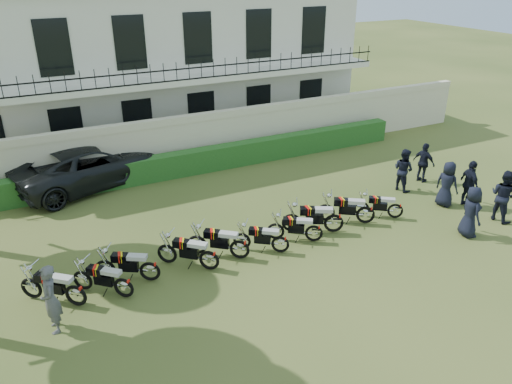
% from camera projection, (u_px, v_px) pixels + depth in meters
% --- Properties ---
extents(ground, '(100.00, 100.00, 0.00)m').
position_uv_depth(ground, '(274.00, 254.00, 15.37)').
color(ground, '#364A1D').
rests_on(ground, ground).
extents(perimeter_wall, '(30.00, 0.35, 2.30)m').
position_uv_depth(perimeter_wall, '(186.00, 141.00, 21.36)').
color(perimeter_wall, beige).
rests_on(perimeter_wall, ground).
extents(hedge, '(18.00, 0.60, 1.00)m').
position_uv_depth(hedge, '(215.00, 158.00, 21.40)').
color(hedge, '#1A4719').
rests_on(hedge, ground).
extents(building, '(20.40, 9.60, 7.40)m').
position_uv_depth(building, '(144.00, 58.00, 25.12)').
color(building, silver).
rests_on(building, ground).
extents(motorcycle_0, '(1.54, 1.34, 1.06)m').
position_uv_depth(motorcycle_0, '(75.00, 291.00, 12.84)').
color(motorcycle_0, black).
rests_on(motorcycle_0, ground).
extents(motorcycle_1, '(1.41, 1.30, 1.00)m').
position_uv_depth(motorcycle_1, '(123.00, 283.00, 13.19)').
color(motorcycle_1, black).
rests_on(motorcycle_1, ground).
extents(motorcycle_2, '(1.66, 1.05, 1.02)m').
position_uv_depth(motorcycle_2, '(150.00, 267.00, 13.87)').
color(motorcycle_2, black).
rests_on(motorcycle_2, ground).
extents(motorcycle_3, '(1.50, 1.37, 1.06)m').
position_uv_depth(motorcycle_3, '(209.00, 256.00, 14.36)').
color(motorcycle_3, black).
rests_on(motorcycle_3, ground).
extents(motorcycle_4, '(1.58, 1.30, 1.07)m').
position_uv_depth(motorcycle_4, '(240.00, 245.00, 14.90)').
color(motorcycle_4, black).
rests_on(motorcycle_4, ground).
extents(motorcycle_5, '(1.47, 1.11, 0.96)m').
position_uv_depth(motorcycle_5, '(280.00, 240.00, 15.23)').
color(motorcycle_5, black).
rests_on(motorcycle_5, ground).
extents(motorcycle_6, '(1.55, 1.05, 0.98)m').
position_uv_depth(motorcycle_6, '(314.00, 229.00, 15.84)').
color(motorcycle_6, black).
rests_on(motorcycle_6, ground).
extents(motorcycle_7, '(1.85, 1.06, 1.11)m').
position_uv_depth(motorcycle_7, '(334.00, 219.00, 16.35)').
color(motorcycle_7, black).
rests_on(motorcycle_7, ground).
extents(motorcycle_8, '(1.69, 1.19, 1.08)m').
position_uv_depth(motorcycle_8, '(366.00, 211.00, 16.92)').
color(motorcycle_8, black).
rests_on(motorcycle_8, ground).
extents(motorcycle_9, '(1.43, 1.06, 0.93)m').
position_uv_depth(motorcycle_9, '(396.00, 207.00, 17.30)').
color(motorcycle_9, black).
rests_on(motorcycle_9, ground).
extents(suv, '(6.51, 4.40, 1.66)m').
position_uv_depth(suv, '(90.00, 165.00, 19.77)').
color(suv, black).
rests_on(suv, ground).
extents(inspector, '(0.43, 0.65, 1.79)m').
position_uv_depth(inspector, '(51.00, 299.00, 11.86)').
color(inspector, '#5A5A60').
rests_on(inspector, ground).
extents(officer_0, '(0.76, 0.96, 1.73)m').
position_uv_depth(officer_0, '(471.00, 212.00, 16.05)').
color(officer_0, black).
rests_on(officer_0, ground).
extents(officer_1, '(0.78, 0.96, 1.84)m').
position_uv_depth(officer_1, '(503.00, 196.00, 17.01)').
color(officer_1, black).
rests_on(officer_1, ground).
extents(officer_2, '(0.71, 1.12, 1.77)m').
position_uv_depth(officer_2, '(469.00, 184.00, 17.99)').
color(officer_2, black).
rests_on(officer_2, ground).
extents(officer_3, '(0.76, 0.96, 1.71)m').
position_uv_depth(officer_3, '(447.00, 184.00, 18.06)').
color(officer_3, black).
rests_on(officer_3, ground).
extents(officer_4, '(0.78, 0.93, 1.69)m').
position_uv_depth(officer_4, '(403.00, 170.00, 19.31)').
color(officer_4, black).
rests_on(officer_4, ground).
extents(officer_5, '(0.61, 1.02, 1.63)m').
position_uv_depth(officer_5, '(424.00, 163.00, 20.05)').
color(officer_5, black).
rests_on(officer_5, ground).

